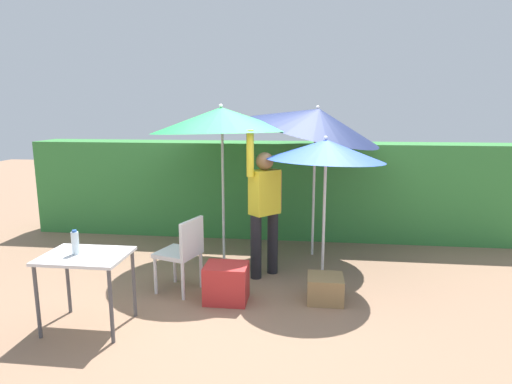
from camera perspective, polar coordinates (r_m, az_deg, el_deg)
name	(u,v)px	position (r m, az deg, el deg)	size (l,w,h in m)	color
ground_plane	(253,284)	(5.41, -0.39, -12.12)	(24.00, 24.00, 0.00)	#937056
hedge_row	(269,189)	(7.27, 1.78, 0.40)	(8.00, 0.70, 1.58)	#38843D
umbrella_rainbow	(222,120)	(5.92, -4.60, 9.50)	(1.96, 1.96, 2.21)	silver
umbrella_orange	(316,120)	(6.17, 8.03, 9.41)	(1.93, 1.89, 2.41)	silver
umbrella_yellow	(326,150)	(5.26, 9.24, 5.50)	(1.45, 1.45, 1.81)	silver
person_vendor	(265,205)	(5.40, 1.14, -1.73)	(0.45, 0.46, 1.88)	black
chair_plastic	(183,250)	(5.10, -9.68, -7.62)	(0.55, 0.55, 0.89)	silver
cooler_box	(226,283)	(4.91, -3.95, -11.96)	(0.47, 0.38, 0.43)	red
crate_cardboard	(325,289)	(4.98, 9.17, -12.55)	(0.40, 0.37, 0.29)	#9E7A4C
folding_table	(86,264)	(4.51, -21.68, -8.82)	(0.80, 0.60, 0.75)	#4C4C51
bottle_water	(75,243)	(4.49, -22.87, -6.22)	(0.07, 0.07, 0.24)	silver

